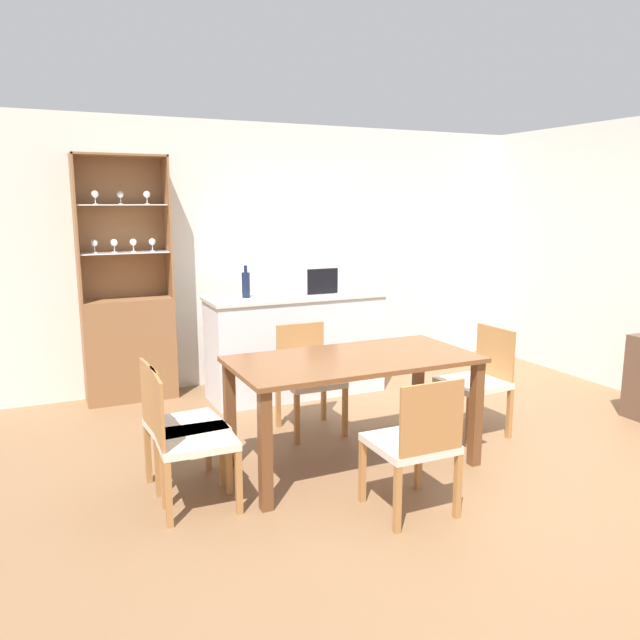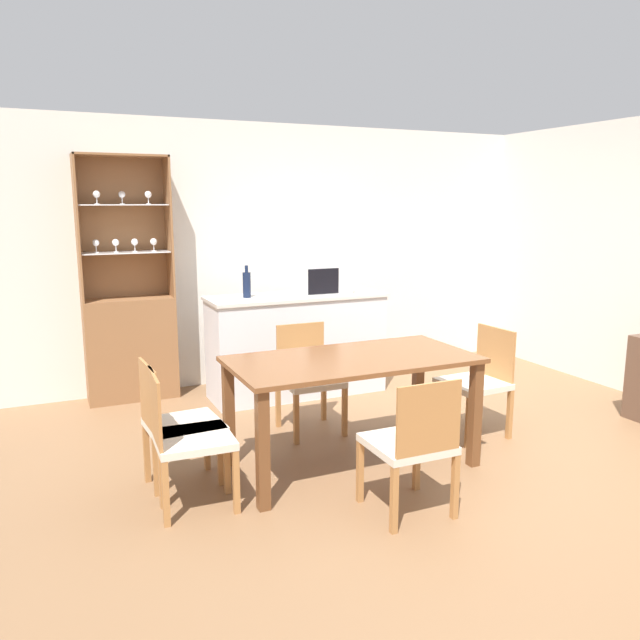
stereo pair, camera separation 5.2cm
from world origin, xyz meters
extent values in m
plane|color=brown|center=(0.00, 0.00, 0.00)|extent=(18.00, 18.00, 0.00)
cube|color=silver|center=(0.00, 2.63, 1.27)|extent=(6.80, 0.06, 2.55)
cube|color=silver|center=(-0.32, 1.94, 0.46)|extent=(1.62, 0.53, 0.92)
cube|color=beige|center=(-0.32, 1.94, 0.93)|extent=(1.65, 0.56, 0.03)
cube|color=brown|center=(-1.76, 2.44, 0.47)|extent=(0.80, 0.32, 0.93)
cube|color=brown|center=(-1.76, 2.59, 1.56)|extent=(0.80, 0.02, 1.26)
cube|color=brown|center=(-2.14, 2.44, 1.56)|extent=(0.02, 0.32, 1.26)
cube|color=brown|center=(-1.37, 2.44, 1.56)|extent=(0.02, 0.32, 1.26)
cube|color=brown|center=(-1.76, 2.44, 2.19)|extent=(0.80, 0.32, 0.02)
cube|color=white|center=(-1.76, 2.44, 1.35)|extent=(0.75, 0.28, 0.01)
cube|color=white|center=(-1.76, 2.44, 1.77)|extent=(0.75, 0.28, 0.01)
cylinder|color=white|center=(-2.00, 2.46, 1.36)|extent=(0.04, 0.04, 0.01)
cylinder|color=white|center=(-2.00, 2.46, 1.39)|extent=(0.01, 0.01, 0.06)
sphere|color=white|center=(-2.00, 2.46, 1.44)|extent=(0.06, 0.06, 0.06)
cylinder|color=white|center=(-1.97, 2.40, 1.77)|extent=(0.04, 0.04, 0.01)
cylinder|color=white|center=(-1.97, 2.40, 1.80)|extent=(0.01, 0.01, 0.06)
sphere|color=white|center=(-1.97, 2.40, 1.86)|extent=(0.06, 0.06, 0.06)
cylinder|color=white|center=(-1.84, 2.43, 1.36)|extent=(0.04, 0.04, 0.01)
cylinder|color=white|center=(-1.84, 2.43, 1.39)|extent=(0.01, 0.01, 0.06)
sphere|color=white|center=(-1.84, 2.43, 1.44)|extent=(0.06, 0.06, 0.06)
cylinder|color=white|center=(-1.76, 2.47, 1.77)|extent=(0.04, 0.04, 0.01)
cylinder|color=white|center=(-1.76, 2.47, 1.80)|extent=(0.01, 0.01, 0.06)
sphere|color=white|center=(-1.76, 2.47, 1.86)|extent=(0.06, 0.06, 0.06)
cylinder|color=white|center=(-1.67, 2.43, 1.36)|extent=(0.04, 0.04, 0.01)
cylinder|color=white|center=(-1.67, 2.43, 1.39)|extent=(0.01, 0.01, 0.06)
sphere|color=white|center=(-1.67, 2.43, 1.44)|extent=(0.06, 0.06, 0.06)
cylinder|color=white|center=(-1.54, 2.40, 1.77)|extent=(0.04, 0.04, 0.01)
cylinder|color=white|center=(-1.54, 2.40, 1.80)|extent=(0.01, 0.01, 0.06)
sphere|color=white|center=(-1.54, 2.40, 1.86)|extent=(0.06, 0.06, 0.06)
cylinder|color=white|center=(-1.51, 2.41, 1.36)|extent=(0.04, 0.04, 0.01)
cylinder|color=white|center=(-1.51, 2.41, 1.39)|extent=(0.01, 0.01, 0.06)
sphere|color=white|center=(-1.51, 2.41, 1.44)|extent=(0.06, 0.06, 0.06)
cube|color=brown|center=(-0.60, 0.27, 0.75)|extent=(1.65, 0.83, 0.03)
cube|color=brown|center=(-1.36, -0.08, 0.37)|extent=(0.07, 0.07, 0.73)
cube|color=brown|center=(0.16, -0.08, 0.37)|extent=(0.07, 0.07, 0.73)
cube|color=brown|center=(-1.36, 0.63, 0.37)|extent=(0.07, 0.07, 0.73)
cube|color=brown|center=(0.16, 0.63, 0.37)|extent=(0.07, 0.07, 0.73)
cube|color=beige|center=(-0.60, 0.98, 0.41)|extent=(0.45, 0.45, 0.05)
cube|color=#A8703D|center=(-0.60, 1.19, 0.63)|extent=(0.41, 0.02, 0.40)
cube|color=#A8703D|center=(-0.40, 0.77, 0.19)|extent=(0.04, 0.04, 0.39)
cube|color=#A8703D|center=(-0.80, 0.78, 0.19)|extent=(0.04, 0.04, 0.39)
cube|color=#A8703D|center=(-0.40, 1.17, 0.19)|extent=(0.04, 0.04, 0.39)
cube|color=#A8703D|center=(-0.80, 1.18, 0.19)|extent=(0.04, 0.04, 0.39)
cube|color=beige|center=(-0.60, -0.43, 0.41)|extent=(0.44, 0.44, 0.05)
cube|color=#A8703D|center=(-0.60, -0.64, 0.63)|extent=(0.41, 0.02, 0.40)
cube|color=#A8703D|center=(-0.80, -0.23, 0.19)|extent=(0.04, 0.04, 0.39)
cube|color=#A8703D|center=(-0.40, -0.23, 0.19)|extent=(0.04, 0.04, 0.39)
cube|color=#A8703D|center=(-0.80, -0.63, 0.19)|extent=(0.04, 0.04, 0.39)
cube|color=#A8703D|center=(-0.40, -0.63, 0.19)|extent=(0.04, 0.04, 0.39)
cube|color=beige|center=(-1.71, 0.40, 0.41)|extent=(0.47, 0.47, 0.05)
cube|color=#A8703D|center=(-1.92, 0.38, 0.63)|extent=(0.04, 0.41, 0.40)
cube|color=#A8703D|center=(-1.53, 0.61, 0.19)|extent=(0.04, 0.04, 0.39)
cube|color=#A8703D|center=(-1.50, 0.21, 0.19)|extent=(0.04, 0.04, 0.39)
cube|color=#A8703D|center=(-1.93, 0.58, 0.19)|extent=(0.04, 0.04, 0.39)
cube|color=#A8703D|center=(-1.90, 0.18, 0.19)|extent=(0.04, 0.04, 0.39)
cube|color=beige|center=(0.52, 0.40, 0.41)|extent=(0.46, 0.46, 0.05)
cube|color=#A8703D|center=(0.73, 0.41, 0.63)|extent=(0.04, 0.41, 0.40)
cube|color=#A8703D|center=(0.32, 0.19, 0.19)|extent=(0.04, 0.04, 0.39)
cube|color=#A8703D|center=(0.30, 0.59, 0.19)|extent=(0.04, 0.04, 0.39)
cube|color=#A8703D|center=(0.73, 0.21, 0.19)|extent=(0.04, 0.04, 0.39)
cube|color=#A8703D|center=(0.71, 0.61, 0.19)|extent=(0.04, 0.04, 0.39)
cube|color=beige|center=(-1.71, 0.15, 0.41)|extent=(0.46, 0.46, 0.05)
cube|color=#A8703D|center=(-1.92, 0.16, 0.63)|extent=(0.03, 0.41, 0.40)
cube|color=#A8703D|center=(-1.50, 0.34, 0.19)|extent=(0.04, 0.04, 0.39)
cube|color=#A8703D|center=(-1.52, -0.06, 0.19)|extent=(0.04, 0.04, 0.39)
cube|color=#A8703D|center=(-1.91, 0.36, 0.19)|extent=(0.04, 0.04, 0.39)
cube|color=#A8703D|center=(-1.92, -0.04, 0.19)|extent=(0.04, 0.04, 0.39)
cube|color=silver|center=(-0.06, 1.93, 1.08)|extent=(0.47, 0.32, 0.27)
cube|color=black|center=(-0.13, 1.76, 1.08)|extent=(0.30, 0.01, 0.23)
cylinder|color=#141E38|center=(-0.79, 1.97, 1.06)|extent=(0.07, 0.07, 0.23)
cylinder|color=#141E38|center=(-0.79, 1.97, 1.21)|extent=(0.03, 0.03, 0.06)
camera|label=1|loc=(-2.51, -3.31, 1.79)|focal=35.00mm
camera|label=2|loc=(-2.47, -3.33, 1.79)|focal=35.00mm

